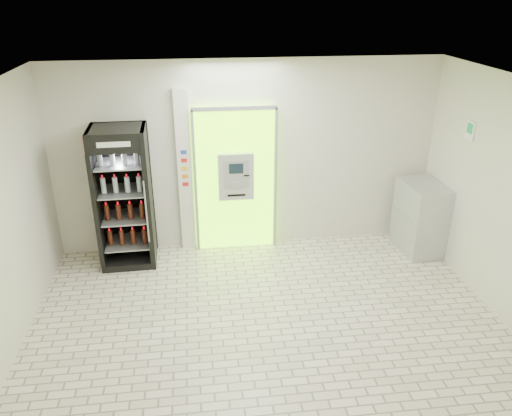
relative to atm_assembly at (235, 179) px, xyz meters
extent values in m
plane|color=beige|center=(0.20, -2.41, -1.17)|extent=(6.00, 6.00, 0.00)
plane|color=silver|center=(0.20, 0.09, 0.33)|extent=(6.00, 0.00, 6.00)
plane|color=silver|center=(0.20, -4.91, 0.33)|extent=(6.00, 0.00, 6.00)
plane|color=white|center=(0.20, -2.41, 1.83)|extent=(6.00, 6.00, 0.00)
cube|color=#7EF20C|center=(0.00, 0.02, -0.02)|extent=(1.20, 0.12, 2.30)
cube|color=gray|center=(0.00, -0.05, 1.13)|extent=(1.28, 0.04, 0.06)
cube|color=gray|center=(-0.63, -0.05, -0.02)|extent=(0.04, 0.04, 2.30)
cube|color=gray|center=(0.63, -0.05, -0.02)|extent=(0.04, 0.04, 2.30)
cube|color=black|center=(0.10, -0.04, -0.67)|extent=(0.62, 0.01, 0.67)
cube|color=black|center=(-0.34, -0.04, 0.81)|extent=(0.22, 0.01, 0.18)
cube|color=#B1B4B9|center=(0.00, -0.09, 0.08)|extent=(0.55, 0.12, 0.75)
cube|color=black|center=(0.00, -0.16, 0.23)|extent=(0.22, 0.01, 0.16)
cube|color=gray|center=(0.00, -0.16, -0.05)|extent=(0.16, 0.01, 0.12)
cube|color=black|center=(0.16, -0.16, 0.11)|extent=(0.09, 0.01, 0.02)
cube|color=black|center=(0.00, -0.16, -0.21)|extent=(0.28, 0.01, 0.03)
cube|color=silver|center=(-0.78, 0.04, 0.13)|extent=(0.22, 0.10, 2.60)
cube|color=#193FB2|center=(-0.78, -0.02, 0.48)|extent=(0.09, 0.01, 0.06)
cube|color=red|center=(-0.78, -0.02, 0.35)|extent=(0.09, 0.01, 0.06)
cube|color=yellow|center=(-0.78, -0.02, 0.22)|extent=(0.09, 0.01, 0.06)
cube|color=orange|center=(-0.78, -0.02, 0.09)|extent=(0.09, 0.01, 0.06)
cube|color=red|center=(-0.78, -0.02, -0.04)|extent=(0.09, 0.01, 0.06)
cube|color=black|center=(-1.69, -0.29, -0.11)|extent=(0.82, 0.75, 2.13)
cube|color=black|center=(-1.69, 0.05, -0.11)|extent=(0.80, 0.08, 2.13)
cube|color=red|center=(-1.69, -0.65, 0.82)|extent=(0.78, 0.03, 0.25)
cube|color=white|center=(-1.69, -0.65, 0.82)|extent=(0.45, 0.02, 0.07)
cube|color=black|center=(-1.69, -0.29, -1.12)|extent=(0.82, 0.75, 0.11)
cylinder|color=gray|center=(-1.35, -0.67, -0.19)|extent=(0.02, 0.02, 0.96)
cube|color=gray|center=(-1.69, -0.29, -0.85)|extent=(0.69, 0.64, 0.02)
cube|color=gray|center=(-1.69, -0.29, -0.43)|extent=(0.69, 0.64, 0.02)
cube|color=gray|center=(-1.69, -0.29, 0.00)|extent=(0.69, 0.64, 0.02)
cube|color=gray|center=(-1.69, -0.29, 0.43)|extent=(0.69, 0.64, 0.02)
cube|color=#B1B4B9|center=(2.90, -0.51, -0.60)|extent=(0.63, 0.89, 1.14)
cube|color=gray|center=(2.62, -0.51, -0.54)|extent=(0.06, 0.84, 0.01)
cube|color=white|center=(3.19, -1.01, 0.95)|extent=(0.02, 0.22, 0.26)
cube|color=#0B7E37|center=(3.18, -1.01, 0.98)|extent=(0.00, 0.14, 0.14)
camera|label=1|loc=(-0.60, -7.32, 2.78)|focal=35.00mm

